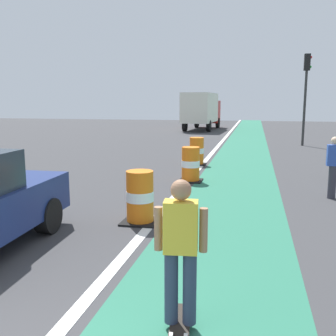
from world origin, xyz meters
TOP-DOWN VIEW (x-y plane):
  - bike_lane_strip at (2.40, 12.00)m, footprint 2.50×80.00m
  - lane_divider_stripe at (0.90, 12.00)m, footprint 0.20×80.00m
  - skateboarder_on_lane at (2.18, 1.55)m, footprint 0.57×0.82m
  - traffic_barrel_front at (0.64, 5.13)m, footprint 0.73×0.73m
  - traffic_barrel_mid at (0.98, 9.53)m, footprint 0.73×0.73m
  - traffic_barrel_back at (0.67, 12.83)m, footprint 0.73×0.73m
  - delivery_truck_down_block at (-1.78, 32.30)m, footprint 2.70×7.71m
  - traffic_light_corner at (5.61, 20.92)m, footprint 0.41×0.32m
  - pedestrian_waiting at (4.91, 8.18)m, footprint 0.34×0.20m

SIDE VIEW (x-z plane):
  - bike_lane_strip at x=2.40m, z-range 0.00..0.01m
  - lane_divider_stripe at x=0.90m, z-range 0.00..0.01m
  - traffic_barrel_front at x=0.64m, z-range -0.01..1.08m
  - traffic_barrel_mid at x=0.98m, z-range -0.01..1.08m
  - traffic_barrel_back at x=0.67m, z-range -0.01..1.08m
  - pedestrian_waiting at x=4.91m, z-range 0.06..1.67m
  - skateboarder_on_lane at x=2.18m, z-range 0.07..1.76m
  - delivery_truck_down_block at x=-1.78m, z-range 0.23..3.46m
  - traffic_light_corner at x=5.61m, z-range 0.95..6.05m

